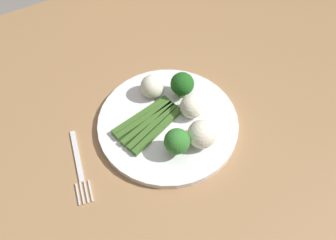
{
  "coord_description": "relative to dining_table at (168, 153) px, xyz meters",
  "views": [
    {
      "loc": [
        0.21,
        0.37,
        1.39
      ],
      "look_at": [
        -0.01,
        -0.01,
        0.76
      ],
      "focal_mm": 39.73,
      "sensor_mm": 36.0,
      "label": 1
    }
  ],
  "objects": [
    {
      "name": "dining_table",
      "position": [
        0.0,
        0.0,
        0.0
      ],
      "size": [
        1.44,
        1.08,
        0.74
      ],
      "color": "#9E754C",
      "rests_on": "ground_plane"
    },
    {
      "name": "cauliflower_back",
      "position": [
        -0.06,
        -0.01,
        0.13
      ],
      "size": [
        0.05,
        0.05,
        0.05
      ],
      "primitive_type": "sphere",
      "color": "white",
      "rests_on": "plate"
    },
    {
      "name": "broccoli_right",
      "position": [
        0.01,
        0.06,
        0.14
      ],
      "size": [
        0.05,
        0.05,
        0.06
      ],
      "color": "#609E3D",
      "rests_on": "plate"
    },
    {
      "name": "asparagus_bundle",
      "position": [
        0.03,
        -0.03,
        0.11
      ],
      "size": [
        0.15,
        0.1,
        0.01
      ],
      "rotation": [
        0.0,
        0.0,
        0.28
      ],
      "color": "#3D6626",
      "rests_on": "plate"
    },
    {
      "name": "chair",
      "position": [
        -0.23,
        -0.68,
        -0.16
      ],
      "size": [
        0.41,
        0.41,
        0.87
      ],
      "rotation": [
        0.0,
        0.0,
        0.04
      ],
      "color": "brown",
      "rests_on": "ground_plane"
    },
    {
      "name": "broccoli_left",
      "position": [
        -0.07,
        -0.06,
        0.14
      ],
      "size": [
        0.05,
        0.05,
        0.06
      ],
      "color": "#4C7F2B",
      "rests_on": "plate"
    },
    {
      "name": "fork",
      "position": [
        0.19,
        -0.01,
        0.09
      ],
      "size": [
        0.05,
        0.17,
        0.0
      ],
      "rotation": [
        0.0,
        0.0,
        1.37
      ],
      "color": "silver",
      "rests_on": "dining_table"
    },
    {
      "name": "cauliflower_front_left",
      "position": [
        -0.01,
        -0.09,
        0.13
      ],
      "size": [
        0.05,
        0.05,
        0.05
      ],
      "primitive_type": "sphere",
      "color": "white",
      "rests_on": "plate"
    },
    {
      "name": "plate",
      "position": [
        -0.01,
        -0.01,
        0.1
      ],
      "size": [
        0.29,
        0.29,
        0.01
      ],
      "primitive_type": "cylinder",
      "color": "white",
      "rests_on": "dining_table"
    },
    {
      "name": "cauliflower_near_fork",
      "position": [
        -0.04,
        0.06,
        0.13
      ],
      "size": [
        0.06,
        0.06,
        0.06
      ],
      "primitive_type": "sphere",
      "color": "white",
      "rests_on": "plate"
    }
  ]
}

